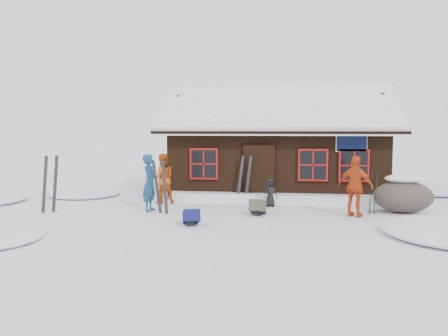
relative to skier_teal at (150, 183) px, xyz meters
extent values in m
plane|color=white|center=(2.43, -0.17, -0.91)|extent=(120.00, 120.00, 0.00)
cube|color=black|center=(3.93, 4.83, 0.34)|extent=(8.00, 5.00, 2.50)
cube|color=black|center=(3.93, 3.36, 2.44)|extent=(8.90, 3.14, 1.88)
cube|color=black|center=(3.93, 6.31, 2.44)|extent=(8.90, 3.14, 1.88)
cube|color=white|center=(3.93, 3.36, 2.58)|extent=(8.72, 3.07, 1.86)
cube|color=white|center=(3.93, 6.31, 2.58)|extent=(8.72, 3.07, 1.86)
cube|color=white|center=(3.93, 4.83, 3.31)|extent=(8.81, 0.22, 0.14)
cube|color=silver|center=(3.93, 1.88, 1.57)|extent=(8.90, 0.10, 0.20)
cube|color=black|center=(3.33, 2.28, 0.09)|extent=(1.00, 0.10, 2.00)
cube|color=black|center=(6.53, 2.25, 1.24)|extent=(1.00, 0.06, 0.60)
cube|color=maroon|center=(1.33, 2.27, 0.44)|extent=(1.04, 0.10, 1.14)
cube|color=black|center=(1.33, 2.23, 0.44)|extent=(0.90, 0.04, 1.00)
cube|color=maroon|center=(5.23, 2.27, 0.44)|extent=(1.04, 0.10, 1.14)
cube|color=black|center=(5.23, 2.23, 0.44)|extent=(0.90, 0.04, 1.00)
cube|color=maroon|center=(6.63, 2.27, 0.44)|extent=(1.04, 0.10, 1.14)
cube|color=black|center=(6.63, 2.23, 0.44)|extent=(0.90, 0.04, 1.00)
cube|color=white|center=(3.93, 2.08, -0.73)|extent=(7.60, 0.60, 0.35)
ellipsoid|color=white|center=(-3.57, 2.83, -0.91)|extent=(2.80, 2.80, 0.34)
ellipsoid|color=white|center=(10.43, 5.83, -0.91)|extent=(4.00, 4.00, 0.48)
imported|color=navy|center=(0.00, 0.00, 0.00)|extent=(0.44, 0.66, 1.82)
imported|color=#BF460D|center=(0.00, 1.45, -0.03)|extent=(1.06, 0.98, 1.75)
imported|color=#C23C13|center=(6.33, -0.07, 0.00)|extent=(1.15, 0.94, 1.83)
imported|color=black|center=(3.78, 1.32, -0.43)|extent=(0.55, 0.48, 0.95)
ellipsoid|color=#524842|center=(7.93, 0.85, -0.41)|extent=(1.82, 1.36, 1.00)
ellipsoid|color=white|center=(7.93, 0.85, 0.03)|extent=(1.15, 0.83, 0.25)
cube|color=black|center=(-3.18, -0.69, -0.04)|extent=(0.20, 0.23, 1.84)
cube|color=black|center=(-2.91, -0.54, -0.04)|extent=(0.28, 0.09, 1.84)
cube|color=black|center=(0.30, -0.23, -0.11)|extent=(0.31, 0.09, 1.70)
cube|color=black|center=(0.57, -0.30, -0.11)|extent=(0.26, 0.19, 1.70)
cube|color=black|center=(2.68, 2.03, -0.10)|extent=(0.30, 0.13, 1.72)
cube|color=black|center=(2.97, 2.03, -0.10)|extent=(0.30, 0.13, 1.72)
cylinder|color=black|center=(6.86, 0.39, -0.26)|extent=(0.10, 0.12, 1.37)
cylinder|color=black|center=(7.01, 0.39, -0.26)|extent=(0.10, 0.12, 1.37)
cube|color=#12144F|center=(1.73, -1.80, -0.75)|extent=(0.60, 0.69, 0.32)
cube|color=#3F3E2D|center=(3.44, -0.14, -0.74)|extent=(0.52, 0.66, 0.34)
camera|label=1|loc=(4.22, -13.31, 1.69)|focal=35.00mm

